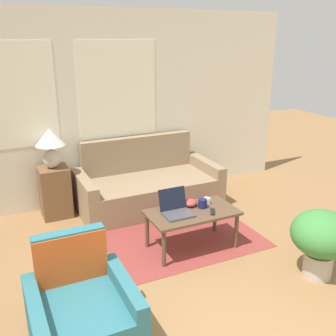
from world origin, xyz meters
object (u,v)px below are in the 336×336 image
Objects in this scene: cup_yellow at (203,203)px; potted_plant at (322,237)px; couch at (147,187)px; cup_navy at (207,201)px; tv_remote at (213,212)px; laptop at (176,209)px; coffee_table at (192,216)px; armchair at (82,317)px; table_lamp at (50,143)px; snack_bowl at (190,203)px.

potted_plant is (0.71, -1.04, -0.07)m from cup_yellow.
potted_plant is (0.85, -2.32, 0.17)m from couch.
couch reaches higher than cup_navy.
couch is at bearing 97.10° from tv_remote.
coffee_table is at bearing -7.52° from laptop.
tv_remote reaches higher than coffee_table.
coffee_table is (-0.01, -1.31, 0.13)m from couch.
tv_remote is (0.37, -0.15, -0.05)m from laptop.
armchair is at bearing 177.99° from potted_plant.
armchair is 1.88m from cup_yellow.
table_lamp reaches higher than snack_bowl.
cup_navy is 0.52× the size of tv_remote.
coffee_table is 0.28m from cup_navy.
table_lamp is at bearing 132.61° from snack_bowl.
snack_bowl is at bearing 135.61° from cup_yellow.
snack_bowl is 1.41m from potted_plant.
armchair is 1.22× the size of potted_plant.
cup_navy is at bearing 10.31° from laptop.
cup_yellow reaches higher than tv_remote.
armchair reaches higher than tv_remote.
couch is 19.00× the size of cup_yellow.
tv_remote is at bearing -21.89° from laptop.
coffee_table is 9.78× the size of cup_yellow.
cup_yellow is at bearing -47.17° from table_lamp.
cup_yellow is at bearing -44.39° from snack_bowl.
cup_yellow is 0.66× the size of tv_remote.
cup_yellow is (-0.10, -0.07, 0.01)m from cup_navy.
snack_bowl is 0.23× the size of potted_plant.
snack_bowl is at bearing -88.09° from couch.
couch is 6.13× the size of laptop.
laptop is 3.10× the size of cup_yellow.
potted_plant reaches higher than snack_bowl.
coffee_table is at bearing 130.33° from potted_plant.
laptop reaches higher than snack_bowl.
couch reaches higher than tv_remote.
snack_bowl is at bearing 35.52° from armchair.
cup_navy is at bearing -78.71° from couch.
couch is 12.55× the size of tv_remote.
cup_yellow is at bearing 12.19° from coffee_table.
couch reaches higher than laptop.
snack_bowl is (1.25, -1.36, -0.51)m from table_lamp.
couch is 1.31m from coffee_table.
laptop is 0.45× the size of potted_plant.
tv_remote is 0.22× the size of potted_plant.
cup_yellow is (1.59, 0.96, 0.24)m from armchair.
cup_navy is at bearing -43.77° from table_lamp.
armchair reaches higher than laptop.
cup_yellow reaches higher than snack_bowl.
laptop is at bearing -154.26° from snack_bowl.
potted_plant is (1.04, -1.04, -0.07)m from laptop.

